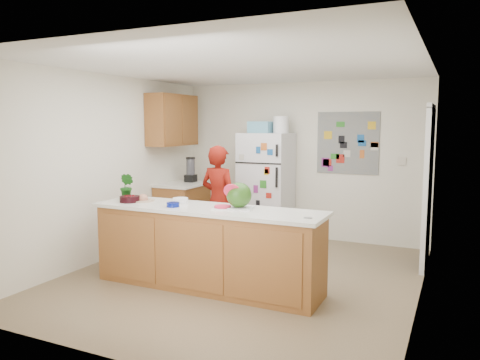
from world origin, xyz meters
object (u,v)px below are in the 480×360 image
at_px(refrigerator, 266,186).
at_px(person, 219,201).
at_px(watermelon, 239,195).
at_px(cherry_bowl, 130,199).

relative_size(refrigerator, person, 1.10).
bearing_deg(refrigerator, person, -101.70).
xyz_separation_m(refrigerator, person, (-0.24, -1.16, -0.08)).
xyz_separation_m(person, watermelon, (0.85, -1.15, 0.30)).
relative_size(watermelon, cherry_bowl, 1.18).
bearing_deg(watermelon, cherry_bowl, -173.83).
xyz_separation_m(watermelon, cherry_bowl, (-1.37, -0.15, -0.12)).
bearing_deg(watermelon, refrigerator, 104.82).
bearing_deg(cherry_bowl, refrigerator, 72.90).
relative_size(refrigerator, cherry_bowl, 7.26).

